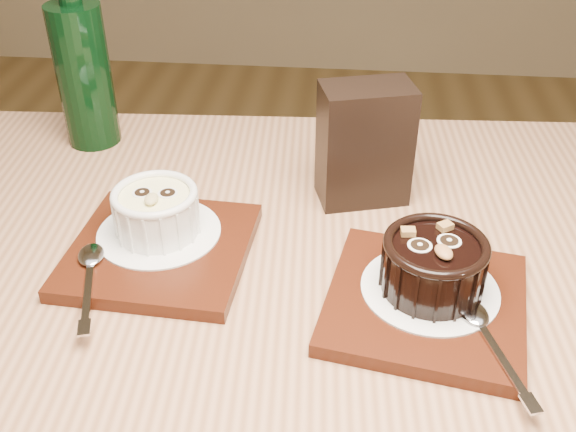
% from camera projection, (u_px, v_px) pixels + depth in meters
% --- Properties ---
extents(table, '(1.24, 0.86, 0.75)m').
position_uv_depth(table, '(291.00, 369.00, 0.69)').
color(table, '#8E5E3E').
rests_on(table, ground).
extents(tray_left, '(0.19, 0.19, 0.01)m').
position_uv_depth(tray_left, '(160.00, 250.00, 0.70)').
color(tray_left, '#42180B').
rests_on(tray_left, table).
extents(doily_left, '(0.13, 0.13, 0.00)m').
position_uv_depth(doily_left, '(159.00, 232.00, 0.71)').
color(doily_left, white).
rests_on(doily_left, tray_left).
extents(ramekin_white, '(0.09, 0.09, 0.05)m').
position_uv_depth(ramekin_white, '(156.00, 210.00, 0.69)').
color(ramekin_white, white).
rests_on(ramekin_white, doily_left).
extents(spoon_left, '(0.06, 0.14, 0.01)m').
position_uv_depth(spoon_left, '(89.00, 276.00, 0.65)').
color(spoon_left, silver).
rests_on(spoon_left, tray_left).
extents(tray_right, '(0.21, 0.21, 0.01)m').
position_uv_depth(tray_right, '(425.00, 303.00, 0.63)').
color(tray_right, '#42180B').
rests_on(tray_right, table).
extents(doily_right, '(0.13, 0.13, 0.00)m').
position_uv_depth(doily_right, '(430.00, 289.00, 0.64)').
color(doily_right, white).
rests_on(doily_right, tray_right).
extents(ramekin_dark, '(0.10, 0.10, 0.06)m').
position_uv_depth(ramekin_dark, '(434.00, 263.00, 0.62)').
color(ramekin_dark, black).
rests_on(ramekin_dark, doily_right).
extents(spoon_right, '(0.07, 0.14, 0.01)m').
position_uv_depth(spoon_right, '(491.00, 339.00, 0.58)').
color(spoon_right, silver).
rests_on(spoon_right, tray_right).
extents(condiment_stand, '(0.11, 0.08, 0.14)m').
position_uv_depth(condiment_stand, '(364.00, 144.00, 0.76)').
color(condiment_stand, black).
rests_on(condiment_stand, table).
extents(green_bottle, '(0.07, 0.07, 0.26)m').
position_uv_depth(green_bottle, '(83.00, 70.00, 0.86)').
color(green_bottle, black).
rests_on(green_bottle, table).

